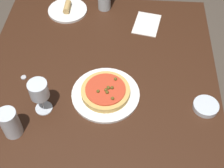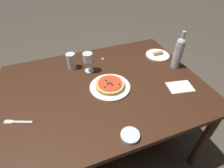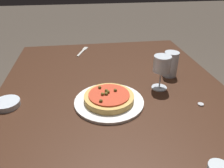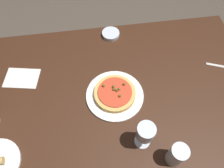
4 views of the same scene
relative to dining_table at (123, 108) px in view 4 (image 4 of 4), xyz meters
The scene contains 9 objects.
ground_plane 0.67m from the dining_table, ahead, with size 14.00×14.00×0.00m, color #4C4238.
dining_table is the anchor object (origin of this frame).
dinner_plate 0.10m from the dining_table, 135.65° to the left, with size 0.29×0.29×0.01m.
pizza 0.12m from the dining_table, 135.41° to the left, with size 0.21×0.21×0.04m.
wine_glass 0.29m from the dining_table, 76.60° to the right, with size 0.08×0.08×0.16m.
water_cup 0.37m from the dining_table, 61.24° to the right, with size 0.07×0.07×0.13m.
side_bowl 0.46m from the dining_table, 90.09° to the left, with size 0.10×0.10×0.02m.
fork 0.60m from the dining_table, 12.52° to the left, with size 0.16×0.08×0.00m.
paper_napkin 0.56m from the dining_table, 157.57° to the left, with size 0.20×0.16×0.00m.
Camera 4 is at (-0.12, -0.48, 1.72)m, focal length 35.00 mm.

